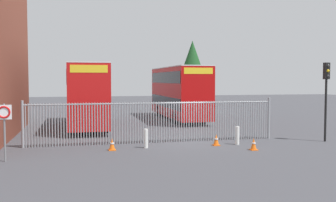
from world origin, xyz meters
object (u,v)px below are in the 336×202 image
traffic_cone_by_gate (216,140)px  traffic_cone_near_kerb (254,144)px  traffic_cone_mid_forecourt (112,144)px  speed_limit_sign_post (4,119)px  double_decker_bus_behind_fence_left (179,91)px  double_decker_bus_near_gate (87,93)px  traffic_light_kerbside (326,87)px  bollard_near_left (146,138)px  bollard_center_front (237,136)px

traffic_cone_by_gate → traffic_cone_near_kerb: 2.07m
traffic_cone_mid_forecourt → traffic_cone_near_kerb: 6.79m
traffic_cone_near_kerb → traffic_cone_mid_forecourt: bearing=167.2°
traffic_cone_mid_forecourt → speed_limit_sign_post: speed_limit_sign_post is taller
double_decker_bus_behind_fence_left → traffic_cone_near_kerb: double_decker_bus_behind_fence_left is taller
double_decker_bus_near_gate → traffic_light_kerbside: (12.50, -9.55, 0.56)m
double_decker_bus_near_gate → bollard_near_left: 9.82m
double_decker_bus_near_gate → traffic_cone_mid_forecourt: bearing=-84.5°
double_decker_bus_near_gate → traffic_cone_near_kerb: bearing=-55.6°
double_decker_bus_near_gate → speed_limit_sign_post: size_ratio=4.50×
traffic_cone_by_gate → traffic_light_kerbside: size_ratio=0.14×
bollard_center_front → double_decker_bus_behind_fence_left: bearing=88.9°
double_decker_bus_near_gate → traffic_cone_mid_forecourt: size_ratio=18.32×
traffic_light_kerbside → traffic_cone_near_kerb: bearing=-163.6°
bollard_near_left → traffic_cone_near_kerb: bearing=-19.5°
traffic_cone_mid_forecourt → double_decker_bus_near_gate: bearing=95.5°
traffic_light_kerbside → traffic_cone_by_gate: bearing=178.6°
traffic_cone_by_gate → speed_limit_sign_post: 10.08m
traffic_light_kerbside → double_decker_bus_behind_fence_left: bearing=110.5°
traffic_cone_near_kerb → traffic_light_kerbside: (4.96, 1.46, 2.70)m
bollard_center_front → speed_limit_sign_post: (-11.00, -1.66, 1.30)m
traffic_cone_near_kerb → traffic_light_kerbside: 5.83m
bollard_near_left → bollard_center_front: bearing=-1.4°
traffic_cone_by_gate → traffic_cone_mid_forecourt: (-5.32, -0.11, 0.00)m
double_decker_bus_near_gate → traffic_cone_mid_forecourt: (0.92, -9.51, -2.13)m
double_decker_bus_near_gate → traffic_light_kerbside: double_decker_bus_near_gate is taller
double_decker_bus_near_gate → traffic_cone_by_gate: size_ratio=18.32×
traffic_cone_near_kerb → traffic_light_kerbside: size_ratio=0.14×
traffic_cone_mid_forecourt → traffic_light_kerbside: bearing=-0.2°
speed_limit_sign_post → traffic_light_kerbside: 16.21m
double_decker_bus_near_gate → traffic_light_kerbside: size_ratio=2.51×
double_decker_bus_behind_fence_left → bollard_center_front: (-0.25, -12.77, -1.95)m
double_decker_bus_near_gate → double_decker_bus_behind_fence_left: (7.66, 3.39, 0.00)m
traffic_cone_near_kerb → traffic_light_kerbside: traffic_light_kerbside is taller
bollard_center_front → traffic_light_kerbside: (5.09, -0.17, 2.51)m
speed_limit_sign_post → traffic_light_kerbside: bearing=5.3°
double_decker_bus_behind_fence_left → bollard_near_left: double_decker_bus_behind_fence_left is taller
bollard_near_left → traffic_cone_mid_forecourt: 1.71m
traffic_cone_mid_forecourt → traffic_cone_near_kerb: (6.62, -1.50, 0.00)m
double_decker_bus_near_gate → traffic_cone_mid_forecourt: double_decker_bus_near_gate is taller
traffic_cone_by_gate → traffic_cone_mid_forecourt: size_ratio=1.00×
double_decker_bus_behind_fence_left → speed_limit_sign_post: (-11.25, -14.43, -0.65)m
traffic_cone_near_kerb → speed_limit_sign_post: 11.23m
double_decker_bus_near_gate → traffic_light_kerbside: bearing=-37.4°
traffic_cone_by_gate → bollard_center_front: bearing=0.7°
double_decker_bus_near_gate → speed_limit_sign_post: (-3.60, -11.04, -0.65)m
double_decker_bus_near_gate → bollard_near_left: double_decker_bus_near_gate is taller
bollard_near_left → traffic_light_kerbside: bearing=-1.7°
double_decker_bus_behind_fence_left → traffic_cone_near_kerb: (-0.12, -14.40, -2.13)m
traffic_cone_near_kerb → bollard_near_left: bearing=160.5°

